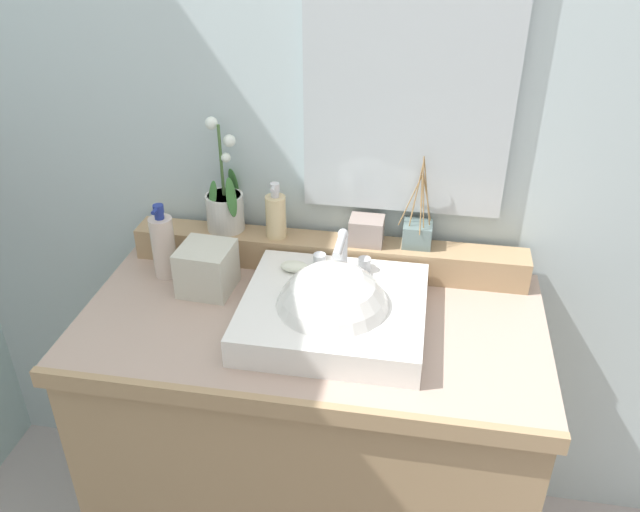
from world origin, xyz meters
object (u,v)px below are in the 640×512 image
at_px(soap_bar, 294,266).
at_px(reed_diffuser, 417,232).
at_px(soap_dispenser, 276,215).
at_px(trinket_box, 367,231).
at_px(lotion_bottle, 163,246).
at_px(potted_plant, 225,205).
at_px(sink_basin, 333,316).
at_px(tissue_box, 207,268).

xyz_separation_m(soap_bar, reed_diffuser, (0.29, 0.16, 0.04)).
height_order(soap_dispenser, reed_diffuser, reed_diffuser).
bearing_deg(trinket_box, lotion_bottle, -167.06).
bearing_deg(reed_diffuser, soap_dispenser, -176.70).
bearing_deg(potted_plant, lotion_bottle, -136.57).
height_order(sink_basin, tissue_box, sink_basin).
height_order(potted_plant, tissue_box, potted_plant).
distance_m(sink_basin, soap_bar, 0.18).
bearing_deg(soap_bar, lotion_bottle, 174.61).
relative_size(soap_bar, soap_dispenser, 0.45).
relative_size(reed_diffuser, tissue_box, 1.90).
height_order(soap_dispenser, trinket_box, soap_dispenser).
bearing_deg(reed_diffuser, sink_basin, -122.14).
xyz_separation_m(soap_bar, trinket_box, (0.16, 0.15, 0.04)).
bearing_deg(lotion_bottle, soap_dispenser, 21.07).
distance_m(potted_plant, lotion_bottle, 0.20).
xyz_separation_m(lotion_bottle, tissue_box, (0.13, -0.05, -0.03)).
bearing_deg(soap_bar, trinket_box, 42.22).
bearing_deg(soap_bar, sink_basin, -45.75).
bearing_deg(trinket_box, soap_bar, -137.26).
distance_m(potted_plant, soap_dispenser, 0.15).
xyz_separation_m(sink_basin, soap_dispenser, (-0.20, 0.26, 0.12)).
distance_m(sink_basin, soap_dispenser, 0.35).
relative_size(soap_bar, lotion_bottle, 0.34).
relative_size(potted_plant, trinket_box, 3.54).
bearing_deg(reed_diffuser, tissue_box, -161.48).
distance_m(trinket_box, lotion_bottle, 0.53).
relative_size(sink_basin, lotion_bottle, 2.06).
height_order(soap_bar, trinket_box, trinket_box).
bearing_deg(trinket_box, tissue_box, -157.10).
bearing_deg(tissue_box, potted_plant, 89.11).
bearing_deg(soap_dispenser, reed_diffuser, 3.30).
bearing_deg(soap_dispenser, potted_plant, 172.44).
xyz_separation_m(trinket_box, lotion_bottle, (-0.52, -0.11, -0.03)).
bearing_deg(lotion_bottle, potted_plant, 43.43).
distance_m(sink_basin, tissue_box, 0.36).
bearing_deg(tissue_box, sink_basin, -17.56).
bearing_deg(tissue_box, reed_diffuser, 18.52).
bearing_deg(trinket_box, reed_diffuser, 6.69).
height_order(sink_basin, trinket_box, sink_basin).
bearing_deg(potted_plant, trinket_box, -1.78).
distance_m(soap_bar, tissue_box, 0.23).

